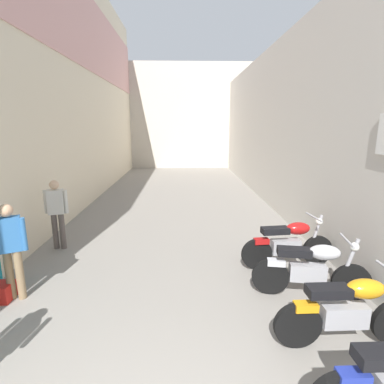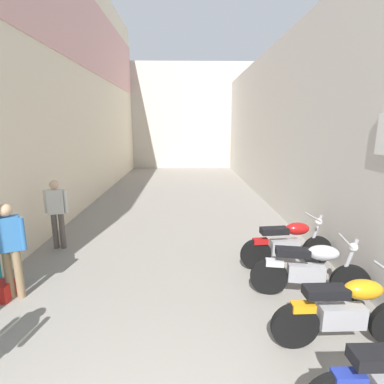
# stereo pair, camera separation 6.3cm
# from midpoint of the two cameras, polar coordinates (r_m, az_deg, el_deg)

# --- Properties ---
(ground_plane) EXTENTS (34.44, 34.44, 0.00)m
(ground_plane) POSITION_cam_midpoint_polar(r_m,az_deg,el_deg) (8.71, -2.91, -5.67)
(ground_plane) COLOR gray
(building_left) EXTENTS (0.45, 18.44, 8.25)m
(building_left) POSITION_cam_midpoint_polar(r_m,az_deg,el_deg) (10.92, -21.84, 19.33)
(building_left) COLOR beige
(building_left) RESTS_ON ground
(building_right) EXTENTS (0.45, 18.44, 5.35)m
(building_right) POSITION_cam_midpoint_polar(r_m,az_deg,el_deg) (10.74, 15.67, 11.86)
(building_right) COLOR beige
(building_right) RESTS_ON ground
(building_far_end) EXTENTS (9.28, 2.00, 6.56)m
(building_far_end) POSITION_cam_midpoint_polar(r_m,az_deg,el_deg) (20.49, -2.35, 14.13)
(building_far_end) COLOR beige
(building_far_end) RESTS_ON ground
(motorcycle_second) EXTENTS (1.85, 0.58, 1.04)m
(motorcycle_second) POSITION_cam_midpoint_polar(r_m,az_deg,el_deg) (4.41, 27.38, -19.27)
(motorcycle_second) COLOR black
(motorcycle_second) RESTS_ON ground
(motorcycle_third) EXTENTS (1.84, 0.58, 1.04)m
(motorcycle_third) POSITION_cam_midpoint_polar(r_m,az_deg,el_deg) (5.27, 21.52, -13.33)
(motorcycle_third) COLOR black
(motorcycle_third) RESTS_ON ground
(motorcycle_fourth) EXTENTS (1.85, 0.58, 1.04)m
(motorcycle_fourth) POSITION_cam_midpoint_polar(r_m,az_deg,el_deg) (6.18, 17.64, -9.15)
(motorcycle_fourth) COLOR black
(motorcycle_fourth) RESTS_ON ground
(pedestrian_mid_alley) EXTENTS (0.52, 0.32, 1.57)m
(pedestrian_mid_alley) POSITION_cam_midpoint_polar(r_m,az_deg,el_deg) (5.50, -31.57, -8.58)
(pedestrian_mid_alley) COLOR #8C7251
(pedestrian_mid_alley) RESTS_ON ground
(pedestrian_further_down) EXTENTS (0.52, 0.28, 1.57)m
(pedestrian_further_down) POSITION_cam_midpoint_polar(r_m,az_deg,el_deg) (7.25, -24.63, -3.03)
(pedestrian_further_down) COLOR #564C47
(pedestrian_further_down) RESTS_ON ground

